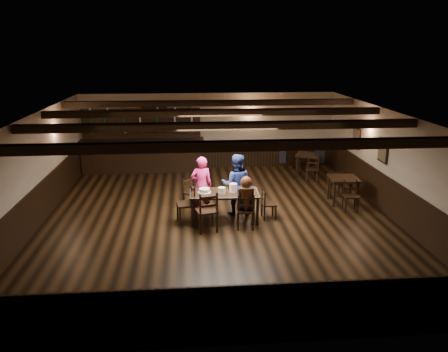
{
  "coord_description": "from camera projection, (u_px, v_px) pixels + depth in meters",
  "views": [
    {
      "loc": [
        -0.74,
        -10.48,
        4.3
      ],
      "look_at": [
        0.16,
        0.2,
        1.09
      ],
      "focal_mm": 35.0,
      "sensor_mm": 36.0,
      "label": 1
    }
  ],
  "objects": [
    {
      "name": "bg_patron_left",
      "position": [
        283.0,
        151.0,
        14.88
      ],
      "size": [
        0.33,
        0.42,
        0.76
      ],
      "color": "black",
      "rests_on": "ground"
    },
    {
      "name": "bar_counter",
      "position": [
        142.0,
        151.0,
        15.4
      ],
      "size": [
        4.33,
        0.7,
        2.2
      ],
      "color": "black",
      "rests_on": "ground"
    },
    {
      "name": "salt_shaker",
      "position": [
        239.0,
        192.0,
        10.89
      ],
      "size": [
        0.04,
        0.04,
        0.1
      ],
      "primitive_type": "cylinder",
      "color": "silver",
      "rests_on": "dining_table"
    },
    {
      "name": "menu_red",
      "position": [
        244.0,
        194.0,
        10.88
      ],
      "size": [
        0.32,
        0.25,
        0.0
      ],
      "primitive_type": "cube",
      "rotation": [
        0.0,
        0.0,
        -0.13
      ],
      "color": "maroon",
      "rests_on": "dining_table"
    },
    {
      "name": "ground",
      "position": [
        219.0,
        218.0,
        11.3
      ],
      "size": [
        10.0,
        10.0,
        0.0
      ],
      "primitive_type": "plane",
      "color": "black",
      "rests_on": "ground"
    },
    {
      "name": "cake",
      "position": [
        204.0,
        191.0,
        10.97
      ],
      "size": [
        0.33,
        0.33,
        0.1
      ],
      "color": "white",
      "rests_on": "dining_table"
    },
    {
      "name": "chair_end_left",
      "position": [
        189.0,
        201.0,
        10.9
      ],
      "size": [
        0.51,
        0.53,
        0.99
      ],
      "color": "black",
      "rests_on": "ground"
    },
    {
      "name": "plate_stack_b",
      "position": [
        233.0,
        188.0,
        10.98
      ],
      "size": [
        0.19,
        0.19,
        0.22
      ],
      "primitive_type": "cylinder",
      "color": "white",
      "rests_on": "dining_table"
    },
    {
      "name": "drink_glass",
      "position": [
        235.0,
        189.0,
        11.08
      ],
      "size": [
        0.07,
        0.07,
        0.1
      ],
      "primitive_type": "cylinder",
      "color": "silver",
      "rests_on": "dining_table"
    },
    {
      "name": "bg_patron_right",
      "position": [
        320.0,
        152.0,
        14.89
      ],
      "size": [
        0.26,
        0.38,
        0.72
      ],
      "color": "black",
      "rests_on": "ground"
    },
    {
      "name": "chair_near_left",
      "position": [
        207.0,
        209.0,
        10.32
      ],
      "size": [
        0.56,
        0.55,
        1.01
      ],
      "color": "black",
      "rests_on": "ground"
    },
    {
      "name": "seated_person",
      "position": [
        246.0,
        195.0,
        10.47
      ],
      "size": [
        0.36,
        0.55,
        0.89
      ],
      "color": "black",
      "rests_on": "ground"
    },
    {
      "name": "chair_far_pushed",
      "position": [
        190.0,
        190.0,
        12.07
      ],
      "size": [
        0.52,
        0.52,
        0.8
      ],
      "color": "black",
      "rests_on": "ground"
    },
    {
      "name": "back_table_b",
      "position": [
        308.0,
        157.0,
        14.86
      ],
      "size": [
        1.01,
        1.01,
        0.75
      ],
      "color": "black",
      "rests_on": "ground"
    },
    {
      "name": "man_blue",
      "position": [
        236.0,
        184.0,
        11.41
      ],
      "size": [
        0.86,
        0.71,
        1.63
      ],
      "primitive_type": "imported",
      "rotation": [
        0.0,
        0.0,
        3.02
      ],
      "color": "navy",
      "rests_on": "ground"
    },
    {
      "name": "pepper_shaker",
      "position": [
        242.0,
        192.0,
        10.92
      ],
      "size": [
        0.03,
        0.03,
        0.08
      ],
      "primitive_type": "cylinder",
      "color": "#A5A8AD",
      "rests_on": "dining_table"
    },
    {
      "name": "back_table_a",
      "position": [
        343.0,
        181.0,
        12.25
      ],
      "size": [
        0.83,
        0.83,
        0.75
      ],
      "color": "black",
      "rests_on": "ground"
    },
    {
      "name": "menu_blue",
      "position": [
        247.0,
        191.0,
        11.08
      ],
      "size": [
        0.39,
        0.32,
        0.0
      ],
      "primitive_type": "cube",
      "rotation": [
        0.0,
        0.0,
        -0.3
      ],
      "color": "#0F1C4C",
      "rests_on": "dining_table"
    },
    {
      "name": "woman_pink",
      "position": [
        201.0,
        185.0,
        11.48
      ],
      "size": [
        0.6,
        0.43,
        1.55
      ],
      "primitive_type": "imported",
      "rotation": [
        0.0,
        0.0,
        3.25
      ],
      "color": "#FF3BA0",
      "rests_on": "ground"
    },
    {
      "name": "dining_table",
      "position": [
        224.0,
        195.0,
        10.99
      ],
      "size": [
        1.74,
        0.9,
        0.75
      ],
      "color": "black",
      "rests_on": "ground"
    },
    {
      "name": "chair_end_right",
      "position": [
        266.0,
        202.0,
        11.19
      ],
      "size": [
        0.37,
        0.38,
        0.77
      ],
      "color": "black",
      "rests_on": "ground"
    },
    {
      "name": "tea_light",
      "position": [
        224.0,
        190.0,
        11.1
      ],
      "size": [
        0.05,
        0.05,
        0.06
      ],
      "color": "#A5A8AD",
      "rests_on": "dining_table"
    },
    {
      "name": "plate_stack_a",
      "position": [
        222.0,
        191.0,
        10.86
      ],
      "size": [
        0.18,
        0.18,
        0.17
      ],
      "primitive_type": "cylinder",
      "color": "white",
      "rests_on": "dining_table"
    },
    {
      "name": "chair_near_right",
      "position": [
        246.0,
        209.0,
        10.51
      ],
      "size": [
        0.45,
        0.43,
        0.91
      ],
      "color": "black",
      "rests_on": "ground"
    },
    {
      "name": "room_shell",
      "position": [
        219.0,
        153.0,
        10.84
      ],
      "size": [
        9.02,
        10.02,
        2.71
      ],
      "color": "beige",
      "rests_on": "ground"
    }
  ]
}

